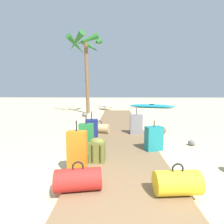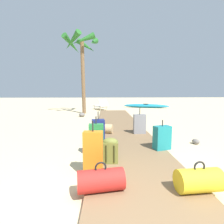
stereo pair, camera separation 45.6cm
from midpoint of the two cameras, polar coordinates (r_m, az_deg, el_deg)
name	(u,v)px [view 1 (the left image)]	position (r m, az deg, el deg)	size (l,w,h in m)	color
ground_plane	(119,134)	(6.00, 4.50, -7.11)	(60.00, 60.00, 0.00)	#D1BA8C
boardwalk	(119,126)	(7.03, 3.99, -4.67)	(1.72, 10.66, 0.08)	brown
duffel_bag_tan	(100,128)	(5.81, -1.78, -5.24)	(0.69, 0.45, 0.40)	tan
suitcase_green	(86,138)	(3.98, -4.99, -8.39)	(0.33, 0.19, 0.82)	#237538
suitcase_orange	(77,151)	(3.11, -7.00, -12.42)	(0.34, 0.19, 0.88)	orange
suitcase_grey	(136,124)	(5.70, 10.09, -3.92)	(0.39, 0.20, 0.83)	slate
duffel_bag_red	(78,179)	(2.62, -5.65, -20.91)	(0.68, 0.41, 0.42)	red
duffel_bag_yellow	(177,183)	(2.75, 25.06, -20.00)	(0.62, 0.37, 0.43)	gold
suitcase_navy	(92,131)	(4.70, -3.80, -6.15)	(0.35, 0.28, 0.84)	navy
backpack_olive	(97,149)	(3.47, -1.02, -12.00)	(0.31, 0.25, 0.48)	olive
suitcase_teal	(154,138)	(4.29, 16.34, -8.20)	(0.43, 0.32, 0.70)	#197A7F
palm_tree_far_left	(85,50)	(11.36, -7.41, 19.18)	(2.18, 2.29, 4.81)	brown
lounge_chair	(106,105)	(13.34, -1.03, 2.13)	(1.20, 1.65, 0.79)	white
kayak	(152,106)	(15.21, 13.55, 1.90)	(3.80, 1.81, 0.32)	teal
rock_left_near	(85,114)	(10.02, -7.49, -0.80)	(0.31, 0.37, 0.22)	slate
rock_right_mid	(192,143)	(5.30, 26.64, -8.94)	(0.21, 0.16, 0.14)	slate
rock_right_near	(160,130)	(6.22, 17.42, -5.59)	(0.37, 0.39, 0.28)	#5B5651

